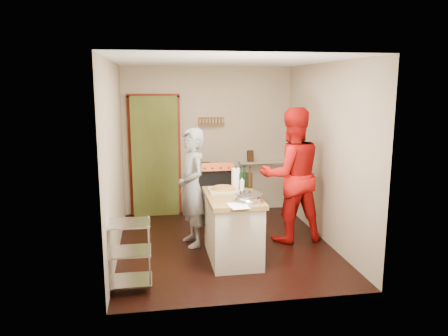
{
  "coord_description": "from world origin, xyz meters",
  "views": [
    {
      "loc": [
        -0.99,
        -5.94,
        2.29
      ],
      "look_at": [
        -0.01,
        0.0,
        1.13
      ],
      "focal_mm": 35.0,
      "sensor_mm": 36.0,
      "label": 1
    }
  ],
  "objects_px": {
    "stove": "(214,191)",
    "person_red": "(291,175)",
    "island": "(233,225)",
    "wire_shelving": "(130,252)",
    "person_stripe": "(192,188)"
  },
  "relations": [
    {
      "from": "island",
      "to": "person_red",
      "type": "relative_size",
      "value": 0.63
    },
    {
      "from": "wire_shelving",
      "to": "island",
      "type": "distance_m",
      "value": 1.49
    },
    {
      "from": "wire_shelving",
      "to": "person_red",
      "type": "height_order",
      "value": "person_red"
    },
    {
      "from": "person_stripe",
      "to": "person_red",
      "type": "xyz_separation_m",
      "value": [
        1.45,
        -0.05,
        0.14
      ]
    },
    {
      "from": "person_stripe",
      "to": "person_red",
      "type": "distance_m",
      "value": 1.46
    },
    {
      "from": "stove",
      "to": "island",
      "type": "xyz_separation_m",
      "value": [
        -0.02,
        -1.92,
        0.01
      ]
    },
    {
      "from": "wire_shelving",
      "to": "person_red",
      "type": "distance_m",
      "value": 2.66
    },
    {
      "from": "stove",
      "to": "person_red",
      "type": "bearing_deg",
      "value": -55.26
    },
    {
      "from": "person_red",
      "to": "stove",
      "type": "bearing_deg",
      "value": -60.73
    },
    {
      "from": "wire_shelving",
      "to": "island",
      "type": "relative_size",
      "value": 0.64
    },
    {
      "from": "wire_shelving",
      "to": "island",
      "type": "bearing_deg",
      "value": 28.22
    },
    {
      "from": "wire_shelving",
      "to": "person_stripe",
      "type": "distance_m",
      "value": 1.59
    },
    {
      "from": "island",
      "to": "person_stripe",
      "type": "bearing_deg",
      "value": 128.97
    },
    {
      "from": "island",
      "to": "person_red",
      "type": "bearing_deg",
      "value": 29.46
    },
    {
      "from": "person_stripe",
      "to": "person_red",
      "type": "height_order",
      "value": "person_red"
    }
  ]
}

